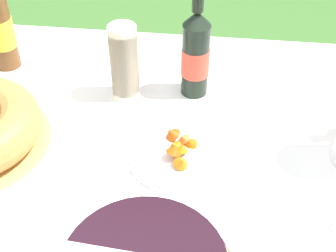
# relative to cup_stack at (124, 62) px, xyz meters

# --- Properties ---
(garden_table) EXTENTS (1.65, 1.16, 0.70)m
(garden_table) POSITION_rel_cup_stack_xyz_m (-0.06, -0.27, -0.16)
(garden_table) COLOR #A87A47
(garden_table) RESTS_ON ground_plane
(tablecloth) EXTENTS (1.66, 1.17, 0.10)m
(tablecloth) POSITION_rel_cup_stack_xyz_m (-0.06, -0.27, -0.11)
(tablecloth) COLOR white
(tablecloth) RESTS_ON garden_table
(cup_stack) EXTENTS (0.07, 0.07, 0.20)m
(cup_stack) POSITION_rel_cup_stack_xyz_m (0.00, 0.00, 0.00)
(cup_stack) COLOR beige
(cup_stack) RESTS_ON tablecloth
(juice_bottle_red) EXTENTS (0.07, 0.07, 0.32)m
(juice_bottle_red) POSITION_rel_cup_stack_xyz_m (0.18, 0.03, 0.02)
(juice_bottle_red) COLOR black
(juice_bottle_red) RESTS_ON tablecloth
(snack_plate_right) EXTENTS (0.22, 0.22, 0.05)m
(snack_plate_right) POSITION_rel_cup_stack_xyz_m (0.16, -0.22, -0.09)
(snack_plate_right) COLOR white
(snack_plate_right) RESTS_ON tablecloth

